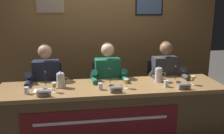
# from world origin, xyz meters

# --- Properties ---
(wall_back_panelled) EXTENTS (4.11, 0.14, 2.60)m
(wall_back_panelled) POSITION_xyz_m (0.00, 1.29, 1.30)
(wall_back_panelled) COLOR brown
(wall_back_panelled) RESTS_ON ground_plane
(conference_table) EXTENTS (2.91, 0.73, 0.73)m
(conference_table) POSITION_xyz_m (-0.00, -0.10, 0.49)
(conference_table) COLOR olive
(conference_table) RESTS_ON ground_plane
(chair_left) EXTENTS (0.44, 0.44, 0.90)m
(chair_left) POSITION_xyz_m (-0.87, 0.55, 0.44)
(chair_left) COLOR black
(chair_left) RESTS_ON ground_plane
(panelist_left) EXTENTS (0.51, 0.48, 1.23)m
(panelist_left) POSITION_xyz_m (-0.87, 0.35, 0.71)
(panelist_left) COLOR black
(panelist_left) RESTS_ON ground_plane
(nameplate_left) EXTENTS (0.16, 0.06, 0.08)m
(nameplate_left) POSITION_xyz_m (-0.83, -0.28, 0.77)
(nameplate_left) COLOR white
(nameplate_left) RESTS_ON conference_table
(juice_glass_left) EXTENTS (0.06, 0.06, 0.12)m
(juice_glass_left) POSITION_xyz_m (-0.72, -0.15, 0.81)
(juice_glass_left) COLOR white
(juice_glass_left) RESTS_ON conference_table
(water_cup_left) EXTENTS (0.06, 0.06, 0.08)m
(water_cup_left) POSITION_xyz_m (-1.04, -0.16, 0.76)
(water_cup_left) COLOR silver
(water_cup_left) RESTS_ON conference_table
(microphone_left) EXTENTS (0.06, 0.17, 0.22)m
(microphone_left) POSITION_xyz_m (-0.84, -0.03, 0.80)
(microphone_left) COLOR black
(microphone_left) RESTS_ON conference_table
(chair_center) EXTENTS (0.44, 0.44, 0.90)m
(chair_center) POSITION_xyz_m (0.00, 0.55, 0.44)
(chair_center) COLOR black
(chair_center) RESTS_ON ground_plane
(panelist_center) EXTENTS (0.51, 0.48, 1.23)m
(panelist_center) POSITION_xyz_m (0.00, 0.35, 0.71)
(panelist_center) COLOR black
(panelist_center) RESTS_ON ground_plane
(nameplate_center) EXTENTS (0.15, 0.06, 0.08)m
(nameplate_center) POSITION_xyz_m (0.01, -0.28, 0.77)
(nameplate_center) COLOR white
(nameplate_center) RESTS_ON conference_table
(juice_glass_center) EXTENTS (0.06, 0.06, 0.12)m
(juice_glass_center) POSITION_xyz_m (0.16, -0.14, 0.81)
(juice_glass_center) COLOR white
(juice_glass_center) RESTS_ON conference_table
(water_cup_center) EXTENTS (0.06, 0.06, 0.08)m
(water_cup_center) POSITION_xyz_m (-0.17, -0.14, 0.76)
(water_cup_center) COLOR silver
(water_cup_center) RESTS_ON conference_table
(microphone_center) EXTENTS (0.06, 0.17, 0.22)m
(microphone_center) POSITION_xyz_m (-0.02, -0.00, 0.80)
(microphone_center) COLOR black
(microphone_center) RESTS_ON conference_table
(chair_right) EXTENTS (0.44, 0.44, 0.90)m
(chair_right) POSITION_xyz_m (0.87, 0.55, 0.44)
(chair_right) COLOR black
(chair_right) RESTS_ON ground_plane
(panelist_right) EXTENTS (0.51, 0.48, 1.23)m
(panelist_right) POSITION_xyz_m (0.87, 0.35, 0.71)
(panelist_right) COLOR black
(panelist_right) RESTS_ON ground_plane
(nameplate_right) EXTENTS (0.16, 0.06, 0.08)m
(nameplate_right) POSITION_xyz_m (0.87, -0.28, 0.77)
(nameplate_right) COLOR white
(nameplate_right) RESTS_ON conference_table
(juice_glass_right) EXTENTS (0.06, 0.06, 0.12)m
(juice_glass_right) POSITION_xyz_m (1.04, -0.13, 0.81)
(juice_glass_right) COLOR white
(juice_glass_right) RESTS_ON conference_table
(water_cup_right) EXTENTS (0.06, 0.06, 0.08)m
(water_cup_right) POSITION_xyz_m (0.68, -0.15, 0.76)
(water_cup_right) COLOR silver
(water_cup_right) RESTS_ON conference_table
(microphone_right) EXTENTS (0.06, 0.17, 0.22)m
(microphone_right) POSITION_xyz_m (0.90, 0.01, 0.80)
(microphone_right) COLOR black
(microphone_right) RESTS_ON conference_table
(water_pitcher_left_side) EXTENTS (0.15, 0.10, 0.21)m
(water_pitcher_left_side) POSITION_xyz_m (-0.65, 0.02, 0.82)
(water_pitcher_left_side) COLOR silver
(water_pitcher_left_side) RESTS_ON conference_table
(water_pitcher_right_side) EXTENTS (0.15, 0.10, 0.21)m
(water_pitcher_right_side) POSITION_xyz_m (0.66, 0.08, 0.82)
(water_pitcher_right_side) COLOR silver
(water_pitcher_right_side) RESTS_ON conference_table
(document_stack_left) EXTENTS (0.22, 0.16, 0.01)m
(document_stack_left) POSITION_xyz_m (-0.87, -0.09, 0.73)
(document_stack_left) COLOR white
(document_stack_left) RESTS_ON conference_table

